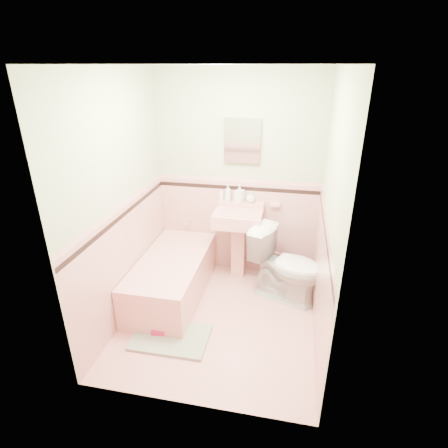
% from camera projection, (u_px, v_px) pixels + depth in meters
% --- Properties ---
extents(floor, '(2.20, 2.20, 0.00)m').
position_uv_depth(floor, '(219.00, 318.00, 3.86)').
color(floor, '#E59E95').
rests_on(floor, ground).
extents(ceiling, '(2.20, 2.20, 0.00)m').
position_uv_depth(ceiling, '(218.00, 65.00, 2.85)').
color(ceiling, white).
rests_on(ceiling, ground).
extents(wall_back, '(2.50, 0.00, 2.50)m').
position_uv_depth(wall_back, '(238.00, 177.00, 4.34)').
color(wall_back, beige).
rests_on(wall_back, ground).
extents(wall_front, '(2.50, 0.00, 2.50)m').
position_uv_depth(wall_front, '(184.00, 270.00, 2.37)').
color(wall_front, beige).
rests_on(wall_front, ground).
extents(wall_left, '(0.00, 2.50, 2.50)m').
position_uv_depth(wall_left, '(120.00, 203.00, 3.54)').
color(wall_left, beige).
rests_on(wall_left, ground).
extents(wall_right, '(0.00, 2.50, 2.50)m').
position_uv_depth(wall_right, '(329.00, 219.00, 3.18)').
color(wall_right, beige).
rests_on(wall_right, ground).
extents(wainscot_back, '(2.00, 0.00, 2.00)m').
position_uv_depth(wainscot_back, '(237.00, 227.00, 4.60)').
color(wainscot_back, '#E7A39B').
rests_on(wainscot_back, ground).
extents(wainscot_front, '(2.00, 0.00, 2.00)m').
position_uv_depth(wainscot_front, '(188.00, 345.00, 2.65)').
color(wainscot_front, '#E7A39B').
rests_on(wainscot_front, ground).
extents(wainscot_left, '(0.00, 2.20, 2.20)m').
position_uv_depth(wainscot_left, '(128.00, 260.00, 3.80)').
color(wainscot_left, '#E7A39B').
rests_on(wainscot_left, ground).
extents(wainscot_right, '(0.00, 2.20, 2.20)m').
position_uv_depth(wainscot_right, '(319.00, 281.00, 3.44)').
color(wainscot_right, '#E7A39B').
rests_on(wainscot_right, ground).
extents(accent_back, '(2.00, 0.00, 2.00)m').
position_uv_depth(accent_back, '(237.00, 188.00, 4.38)').
color(accent_back, black).
rests_on(accent_back, ground).
extents(accent_front, '(2.00, 0.00, 2.00)m').
position_uv_depth(accent_front, '(185.00, 286.00, 2.44)').
color(accent_front, black).
rests_on(accent_front, ground).
extents(accent_left, '(0.00, 2.20, 2.20)m').
position_uv_depth(accent_left, '(123.00, 215.00, 3.59)').
color(accent_left, black).
rests_on(accent_left, ground).
extents(accent_right, '(0.00, 2.20, 2.20)m').
position_uv_depth(accent_right, '(325.00, 232.00, 3.23)').
color(accent_right, black).
rests_on(accent_right, ground).
extents(cap_back, '(2.00, 0.00, 2.00)m').
position_uv_depth(cap_back, '(238.00, 180.00, 4.34)').
color(cap_back, pink).
rests_on(cap_back, ground).
extents(cap_front, '(2.00, 0.00, 2.00)m').
position_uv_depth(cap_front, '(185.00, 273.00, 2.40)').
color(cap_front, pink).
rests_on(cap_front, ground).
extents(cap_left, '(0.00, 2.20, 2.20)m').
position_uv_depth(cap_left, '(122.00, 206.00, 3.55)').
color(cap_left, pink).
rests_on(cap_left, ground).
extents(cap_right, '(0.00, 2.20, 2.20)m').
position_uv_depth(cap_right, '(326.00, 221.00, 3.19)').
color(cap_right, pink).
rests_on(cap_right, ground).
extents(bathtub, '(0.70, 1.50, 0.45)m').
position_uv_depth(bathtub, '(173.00, 277.00, 4.18)').
color(bathtub, '#DF978E').
rests_on(bathtub, floor).
extents(tub_faucet, '(0.04, 0.12, 0.04)m').
position_uv_depth(tub_faucet, '(189.00, 222.00, 4.66)').
color(tub_faucet, silver).
rests_on(tub_faucet, wall_back).
extents(sink, '(0.57, 0.48, 0.90)m').
position_uv_depth(sink, '(238.00, 245.00, 4.44)').
color(sink, '#DF978E').
rests_on(sink, floor).
extents(sink_faucet, '(0.02, 0.02, 0.10)m').
position_uv_depth(sink_faucet, '(240.00, 204.00, 4.37)').
color(sink_faucet, silver).
rests_on(sink_faucet, sink).
extents(medicine_cabinet, '(0.40, 0.04, 0.50)m').
position_uv_depth(medicine_cabinet, '(242.00, 141.00, 4.12)').
color(medicine_cabinet, white).
rests_on(medicine_cabinet, wall_back).
extents(soap_dish, '(0.12, 0.07, 0.04)m').
position_uv_depth(soap_dish, '(275.00, 204.00, 4.34)').
color(soap_dish, '#DF978E').
rests_on(soap_dish, wall_back).
extents(soap_bottle_left, '(0.10, 0.10, 0.21)m').
position_uv_depth(soap_bottle_left, '(228.00, 193.00, 4.38)').
color(soap_bottle_left, '#B2B2B2').
rests_on(soap_bottle_left, sink).
extents(soap_bottle_mid, '(0.13, 0.13, 0.22)m').
position_uv_depth(soap_bottle_mid, '(240.00, 193.00, 4.36)').
color(soap_bottle_mid, '#B2B2B2').
rests_on(soap_bottle_mid, sink).
extents(soap_bottle_right, '(0.13, 0.13, 0.14)m').
position_uv_depth(soap_bottle_right, '(251.00, 197.00, 4.35)').
color(soap_bottle_right, '#B2B2B2').
rests_on(soap_bottle_right, sink).
extents(tube, '(0.04, 0.04, 0.12)m').
position_uv_depth(tube, '(221.00, 196.00, 4.42)').
color(tube, white).
rests_on(tube, sink).
extents(toilet, '(0.94, 0.74, 0.84)m').
position_uv_depth(toilet, '(287.00, 266.00, 4.05)').
color(toilet, white).
rests_on(toilet, floor).
extents(bucket, '(0.31, 0.31, 0.26)m').
position_uv_depth(bucket, '(274.00, 271.00, 4.50)').
color(bucket, '#1818BA').
rests_on(bucket, floor).
extents(bath_mat, '(0.75, 0.50, 0.03)m').
position_uv_depth(bath_mat, '(171.00, 337.00, 3.57)').
color(bath_mat, gray).
rests_on(bath_mat, floor).
extents(shoe, '(0.15, 0.09, 0.06)m').
position_uv_depth(shoe, '(159.00, 332.00, 3.58)').
color(shoe, '#BF1E59').
rests_on(shoe, bath_mat).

